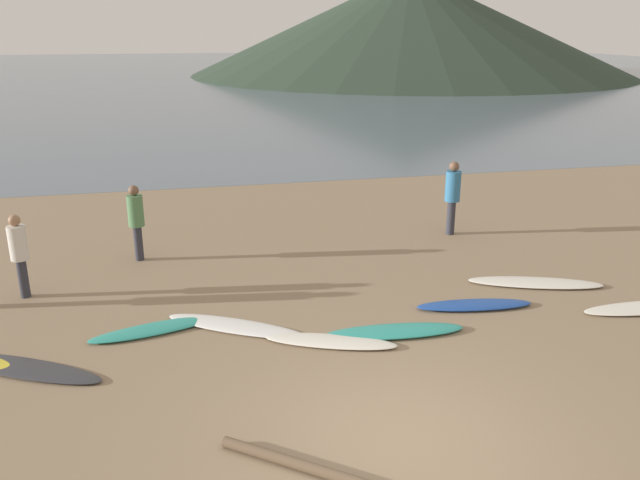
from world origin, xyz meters
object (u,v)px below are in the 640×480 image
object	(u,v)px
surfboard_2	(153,329)
driftwood_log	(309,467)
surfboard_1	(23,368)
surfboard_6	(474,305)
surfboard_4	(331,341)
person_2	(453,192)
surfboard_5	(395,331)
person_1	(19,249)
surfboard_3	(235,326)
person_3	(136,217)
surfboard_7	(535,283)

from	to	relation	value
surfboard_2	driftwood_log	size ratio (longest dim) A/B	0.92
surfboard_1	surfboard_2	distance (m)	2.01
surfboard_2	surfboard_6	world-z (taller)	surfboard_6
surfboard_2	surfboard_4	bearing A→B (deg)	-34.82
surfboard_4	person_2	bearing A→B (deg)	71.03
surfboard_5	driftwood_log	size ratio (longest dim) A/B	1.03
surfboard_4	surfboard_2	bearing A→B (deg)	-179.66
surfboard_6	person_1	xyz separation A→B (m)	(-7.82, 2.25, 0.87)
surfboard_1	surfboard_4	xyz separation A→B (m)	(4.53, -0.19, 0.01)
surfboard_3	driftwood_log	xyz separation A→B (m)	(0.45, -3.79, 0.03)
surfboard_2	surfboard_5	xyz separation A→B (m)	(3.81, -0.95, 0.01)
surfboard_2	surfboard_3	distance (m)	1.33
person_3	surfboard_6	bearing A→B (deg)	124.63
surfboard_3	person_2	xyz separation A→B (m)	(5.49, 3.93, 0.99)
surfboard_6	surfboard_7	size ratio (longest dim) A/B	0.81
person_2	driftwood_log	distance (m)	9.28
surfboard_2	driftwood_log	distance (m)	4.35
surfboard_1	surfboard_7	xyz separation A→B (m)	(8.93, 1.29, 0.01)
surfboard_4	surfboard_1	bearing A→B (deg)	-160.97
surfboard_6	driftwood_log	bearing A→B (deg)	-128.39
person_1	person_2	distance (m)	9.29
person_3	driftwood_log	bearing A→B (deg)	83.41
surfboard_2	surfboard_7	distance (m)	7.13
surfboard_1	surfboard_7	world-z (taller)	surfboard_7
surfboard_5	surfboard_6	xyz separation A→B (m)	(1.71, 0.67, 0.00)
person_1	surfboard_2	bearing A→B (deg)	179.48
person_2	person_3	size ratio (longest dim) A/B	1.08
person_1	surfboard_4	bearing A→B (deg)	-171.02
surfboard_3	person_3	world-z (taller)	person_3
surfboard_5	person_2	xyz separation A→B (m)	(3.00, 4.71, 0.98)
surfboard_1	surfboard_2	world-z (taller)	surfboard_2
person_1	driftwood_log	bearing A→B (deg)	164.43
surfboard_2	surfboard_6	xyz separation A→B (m)	(5.52, -0.28, 0.01)
surfboard_3	surfboard_5	bearing A→B (deg)	14.09
person_1	person_3	distance (m)	2.51
surfboard_3	surfboard_4	size ratio (longest dim) A/B	1.18
surfboard_5	person_2	world-z (taller)	person_2
surfboard_1	surfboard_2	xyz separation A→B (m)	(1.81, 0.86, 0.01)
surfboard_4	person_1	world-z (taller)	person_1
person_1	person_3	bearing A→B (deg)	-101.49
person_3	driftwood_log	size ratio (longest dim) A/B	0.73
surfboard_2	surfboard_4	xyz separation A→B (m)	(2.72, -1.05, 0.00)
surfboard_7	person_3	xyz separation A→B (m)	(-7.46, 3.11, 0.91)
surfboard_7	surfboard_2	bearing A→B (deg)	-157.88
surfboard_1	person_1	bearing A→B (deg)	129.27
surfboard_7	person_3	distance (m)	8.13
surfboard_4	surfboard_6	world-z (taller)	surfboard_6
surfboard_1	surfboard_6	world-z (taller)	surfboard_6
surfboard_5	surfboard_7	size ratio (longest dim) A/B	0.90
surfboard_3	person_2	bearing A→B (deg)	67.04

